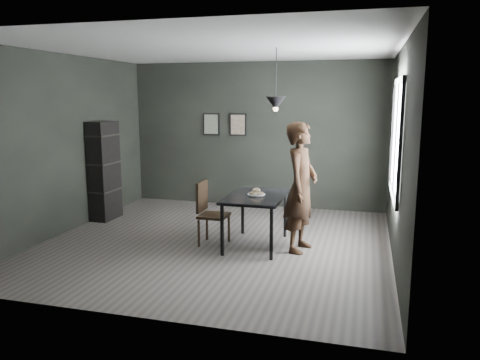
% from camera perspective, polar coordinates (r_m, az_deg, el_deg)
% --- Properties ---
extents(ground, '(5.00, 5.00, 0.00)m').
position_cam_1_polar(ground, '(7.04, -2.88, -7.57)').
color(ground, '#3B3633').
rests_on(ground, ground).
extents(back_wall, '(5.00, 0.10, 2.80)m').
position_cam_1_polar(back_wall, '(9.15, 1.93, 5.49)').
color(back_wall, black).
rests_on(back_wall, ground).
extents(ceiling, '(5.00, 5.00, 0.02)m').
position_cam_1_polar(ceiling, '(6.74, -3.10, 15.74)').
color(ceiling, silver).
rests_on(ceiling, ground).
extents(window_assembly, '(0.04, 1.96, 1.56)m').
position_cam_1_polar(window_assembly, '(6.61, 18.49, 4.92)').
color(window_assembly, white).
rests_on(window_assembly, ground).
extents(cafe_table, '(0.80, 1.20, 0.75)m').
position_cam_1_polar(cafe_table, '(6.71, 1.95, -2.51)').
color(cafe_table, black).
rests_on(cafe_table, ground).
extents(white_plate, '(0.23, 0.23, 0.01)m').
position_cam_1_polar(white_plate, '(6.68, 2.01, -1.83)').
color(white_plate, white).
rests_on(white_plate, cafe_table).
extents(donut_pile, '(0.20, 0.20, 0.09)m').
position_cam_1_polar(donut_pile, '(6.67, 2.01, -1.52)').
color(donut_pile, beige).
rests_on(donut_pile, white_plate).
extents(woman, '(0.54, 0.73, 1.81)m').
position_cam_1_polar(woman, '(6.52, 7.45, -0.89)').
color(woman, black).
rests_on(woman, ground).
extents(wood_chair, '(0.41, 0.41, 0.93)m').
position_cam_1_polar(wood_chair, '(6.83, -3.87, -3.52)').
color(wood_chair, black).
rests_on(wood_chair, ground).
extents(shelf_unit, '(0.34, 0.58, 1.72)m').
position_cam_1_polar(shelf_unit, '(8.52, -16.24, 1.10)').
color(shelf_unit, black).
rests_on(shelf_unit, ground).
extents(pendant_lamp, '(0.28, 0.28, 0.86)m').
position_cam_1_polar(pendant_lamp, '(6.59, 4.37, 9.33)').
color(pendant_lamp, black).
rests_on(pendant_lamp, ground).
extents(framed_print_left, '(0.34, 0.04, 0.44)m').
position_cam_1_polar(framed_print_left, '(9.35, -3.52, 6.81)').
color(framed_print_left, black).
rests_on(framed_print_left, ground).
extents(framed_print_right, '(0.34, 0.04, 0.44)m').
position_cam_1_polar(framed_print_right, '(9.19, -0.25, 6.77)').
color(framed_print_right, black).
rests_on(framed_print_right, ground).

